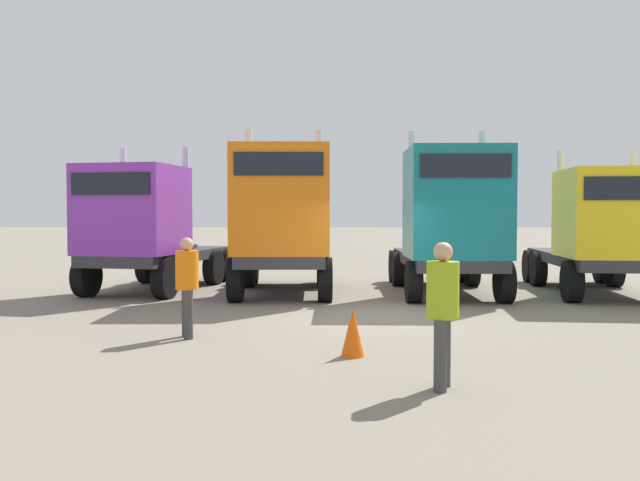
# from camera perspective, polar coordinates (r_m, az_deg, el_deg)

# --- Properties ---
(ground) EXTENTS (200.00, 200.00, 0.00)m
(ground) POSITION_cam_1_polar(r_m,az_deg,el_deg) (14.14, 4.98, -6.53)
(ground) COLOR gray
(semi_truck_purple) EXTENTS (3.45, 6.24, 4.04)m
(semi_truck_purple) POSITION_cam_1_polar(r_m,az_deg,el_deg) (18.81, -14.86, 1.09)
(semi_truck_purple) COLOR #333338
(semi_truck_purple) RESTS_ON ground
(semi_truck_orange) EXTENTS (2.77, 5.80, 4.47)m
(semi_truck_orange) POSITION_cam_1_polar(r_m,az_deg,el_deg) (17.34, -3.27, 1.86)
(semi_truck_orange) COLOR #333338
(semi_truck_orange) RESTS_ON ground
(semi_truck_teal) EXTENTS (2.60, 6.19, 4.41)m
(semi_truck_teal) POSITION_cam_1_polar(r_m,az_deg,el_deg) (17.53, 11.22, 1.64)
(semi_truck_teal) COLOR #333338
(semi_truck_teal) RESTS_ON ground
(semi_truck_yellow) EXTENTS (2.99, 6.28, 3.89)m
(semi_truck_yellow) POSITION_cam_1_polar(r_m,az_deg,el_deg) (18.77, 23.20, 0.77)
(semi_truck_yellow) COLOR #333338
(semi_truck_yellow) RESTS_ON ground
(visitor_in_hivis) EXTENTS (0.51, 0.51, 1.75)m
(visitor_in_hivis) POSITION_cam_1_polar(r_m,az_deg,el_deg) (11.80, -11.35, -3.33)
(visitor_in_hivis) COLOR #3B3B3B
(visitor_in_hivis) RESTS_ON ground
(visitor_with_camera) EXTENTS (0.51, 0.51, 1.82)m
(visitor_with_camera) POSITION_cam_1_polar(r_m,az_deg,el_deg) (8.31, 10.49, -5.37)
(visitor_with_camera) COLOR #3F3F3F
(visitor_with_camera) RESTS_ON ground
(traffic_cone_mid) EXTENTS (0.36, 0.36, 0.74)m
(traffic_cone_mid) POSITION_cam_1_polar(r_m,az_deg,el_deg) (10.16, 2.83, -7.86)
(traffic_cone_mid) COLOR #F2590C
(traffic_cone_mid) RESTS_ON ground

